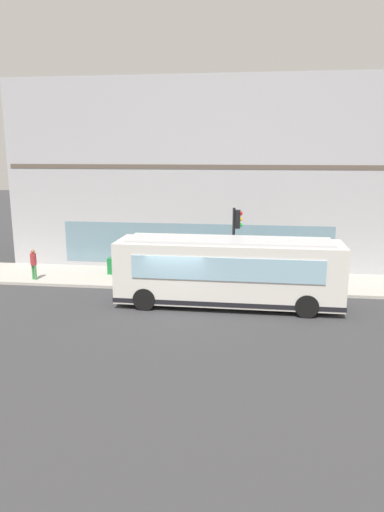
# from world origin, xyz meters

# --- Properties ---
(ground) EXTENTS (120.00, 120.00, 0.00)m
(ground) POSITION_xyz_m (0.00, 0.00, 0.00)
(ground) COLOR #38383A
(sidewalk_curb) EXTENTS (4.10, 40.00, 0.15)m
(sidewalk_curb) POSITION_xyz_m (4.65, 0.00, 0.07)
(sidewalk_curb) COLOR #B2ADA3
(sidewalk_curb) RESTS_ON ground
(building_corner) EXTENTS (7.77, 22.29, 10.93)m
(building_corner) POSITION_xyz_m (10.56, 0.00, 5.46)
(building_corner) COLOR #A8A8AD
(building_corner) RESTS_ON ground
(city_bus_nearside) EXTENTS (2.65, 10.06, 3.07)m
(city_bus_nearside) POSITION_xyz_m (0.77, -2.22, 1.55)
(city_bus_nearside) COLOR silver
(city_bus_nearside) RESTS_ON ground
(traffic_light_near_corner) EXTENTS (0.32, 0.49, 4.02)m
(traffic_light_near_corner) POSITION_xyz_m (3.17, -2.47, 2.95)
(traffic_light_near_corner) COLOR black
(traffic_light_near_corner) RESTS_ON sidewalk_curb
(fire_hydrant) EXTENTS (0.35, 0.35, 0.74)m
(fire_hydrant) POSITION_xyz_m (6.17, -6.09, 0.51)
(fire_hydrant) COLOR red
(fire_hydrant) RESTS_ON sidewalk_curb
(pedestrian_near_hydrant) EXTENTS (0.32, 0.32, 1.64)m
(pedestrian_near_hydrant) POSITION_xyz_m (3.29, 8.25, 1.09)
(pedestrian_near_hydrant) COLOR #3F8C4C
(pedestrian_near_hydrant) RESTS_ON sidewalk_curb
(pedestrian_near_building_entrance) EXTENTS (0.32, 0.32, 1.79)m
(pedestrian_near_building_entrance) POSITION_xyz_m (3.51, 2.53, 1.19)
(pedestrian_near_building_entrance) COLOR gold
(pedestrian_near_building_entrance) RESTS_ON sidewalk_curb
(newspaper_vending_box) EXTENTS (0.44, 0.42, 0.90)m
(newspaper_vending_box) POSITION_xyz_m (5.01, 4.49, 0.60)
(newspaper_vending_box) COLOR #197233
(newspaper_vending_box) RESTS_ON sidewalk_curb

